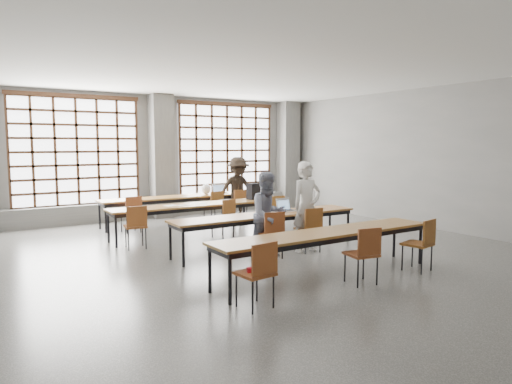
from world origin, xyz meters
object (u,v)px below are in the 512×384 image
(chair_mid_left, at_px, (136,223))
(chair_back_mid, at_px, (215,204))
(chair_mid_centre, at_px, (225,214))
(plastic_bag, at_px, (206,189))
(laptop_back, at_px, (220,191))
(red_pouch, at_px, (255,270))
(desk_row_d, at_px, (327,235))
(desk_row_a, at_px, (176,199))
(chair_front_right, at_px, (310,225))
(student_back, at_px, (238,189))
(chair_near_left, at_px, (259,268))
(student_male, at_px, (307,207))
(chair_back_left, at_px, (132,210))
(chair_near_mid, at_px, (364,250))
(laptop_front, at_px, (286,208))
(mouse, at_px, (305,209))
(student_female, at_px, (269,215))
(desk_row_b, at_px, (196,207))
(desk_row_c, at_px, (267,217))
(phone, at_px, (277,213))
(backpack, at_px, (253,191))
(chair_front_left, at_px, (272,230))
(chair_near_right, at_px, (422,240))
(green_box, at_px, (263,211))
(chair_mid_right, at_px, (275,210))

(chair_mid_left, bearing_deg, chair_back_mid, 32.77)
(chair_mid_centre, height_order, plastic_bag, plastic_bag)
(laptop_back, distance_m, red_pouch, 7.17)
(desk_row_d, distance_m, chair_mid_centre, 3.52)
(desk_row_a, relative_size, chair_front_right, 4.55)
(student_back, bearing_deg, chair_near_left, -110.22)
(chair_mid_left, bearing_deg, student_male, -35.49)
(chair_back_left, bearing_deg, chair_near_left, -92.14)
(desk_row_d, distance_m, laptop_back, 6.10)
(desk_row_d, bearing_deg, chair_near_mid, -73.50)
(laptop_front, bearing_deg, mouse, -17.74)
(chair_near_left, bearing_deg, student_female, 53.14)
(desk_row_b, xyz_separation_m, chair_back_left, (-1.15, 1.08, -0.13))
(chair_mid_left, bearing_deg, mouse, -25.59)
(chair_near_left, relative_size, chair_near_mid, 1.00)
(laptop_front, relative_size, laptop_back, 0.99)
(desk_row_c, relative_size, student_male, 2.27)
(chair_mid_centre, bearing_deg, phone, -78.86)
(desk_row_c, distance_m, backpack, 2.41)
(phone, bearing_deg, chair_front_right, -52.08)
(chair_back_mid, relative_size, red_pouch, 4.40)
(chair_front_left, bearing_deg, phone, 46.97)
(phone, bearing_deg, chair_mid_centre, 101.14)
(desk_row_c, xyz_separation_m, chair_front_right, (0.59, -0.63, -0.13))
(chair_front_right, relative_size, chair_near_right, 1.00)
(chair_near_mid, bearing_deg, laptop_front, 77.93)
(desk_row_c, relative_size, student_female, 2.51)
(chair_mid_centre, xyz_separation_m, laptop_back, (1.17, 2.45, 0.25))
(chair_front_right, bearing_deg, chair_mid_centre, 108.94)
(plastic_bag, bearing_deg, chair_back_mid, -97.63)
(desk_row_a, distance_m, backpack, 2.16)
(desk_row_c, height_order, chair_back_mid, chair_back_mid)
(desk_row_b, distance_m, chair_front_right, 2.96)
(chair_back_mid, xyz_separation_m, chair_mid_left, (-2.66, -1.71, 0.00))
(chair_mid_centre, height_order, green_box, chair_mid_centre)
(chair_mid_centre, bearing_deg, desk_row_d, -91.72)
(chair_mid_right, height_order, chair_front_right, same)
(chair_front_right, height_order, plastic_bag, plastic_bag)
(chair_front_left, relative_size, student_female, 0.55)
(laptop_front, height_order, phone, laptop_front)
(chair_mid_left, bearing_deg, plastic_bag, 41.00)
(chair_mid_centre, xyz_separation_m, phone, (0.31, -1.57, 0.20))
(desk_row_a, bearing_deg, desk_row_d, -89.21)
(desk_row_c, relative_size, chair_back_mid, 4.55)
(student_back, bearing_deg, chair_back_left, -169.52)
(green_box, bearing_deg, chair_back_mid, 80.07)
(chair_mid_right, bearing_deg, chair_back_left, 149.81)
(phone, bearing_deg, backpack, 68.95)
(student_back, distance_m, plastic_bag, 0.89)
(chair_mid_centre, bearing_deg, green_box, -86.72)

